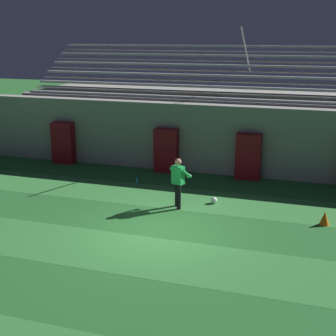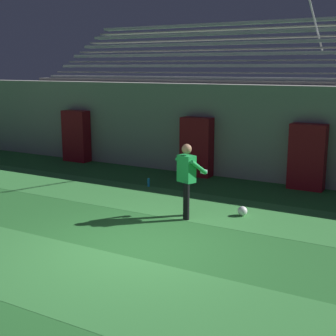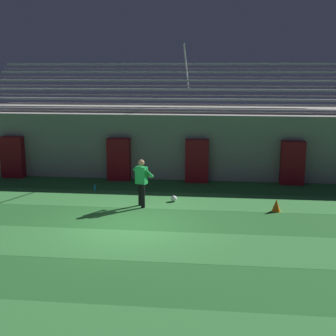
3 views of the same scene
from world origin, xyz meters
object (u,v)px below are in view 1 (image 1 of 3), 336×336
water_bottle (137,181)px  padding_pillar_gate_left (166,151)px  padding_pillar_far_left (63,143)px  traffic_cone (325,218)px  goalkeeper (178,180)px  soccer_ball (214,200)px  padding_pillar_gate_right (248,157)px

water_bottle → padding_pillar_gate_left: bearing=73.3°
padding_pillar_gate_left → padding_pillar_far_left: same height
padding_pillar_far_left → padding_pillar_gate_left: bearing=0.0°
traffic_cone → water_bottle: 7.09m
traffic_cone → water_bottle: (-6.79, 2.04, -0.09)m
padding_pillar_gate_left → traffic_cone: (6.22, -3.94, -0.69)m
water_bottle → goalkeeper: bearing=-41.4°
soccer_ball → traffic_cone: 3.64m
padding_pillar_gate_left → padding_pillar_gate_right: 3.35m
goalkeeper → traffic_cone: 4.65m
goalkeeper → soccer_ball: goalkeeper is taller
traffic_cone → water_bottle: traffic_cone is taller
padding_pillar_far_left → water_bottle: padding_pillar_far_left is taller
padding_pillar_gate_left → soccer_ball: size_ratio=8.22×
goalkeeper → padding_pillar_far_left: bearing=149.0°
goalkeeper → water_bottle: size_ratio=6.96×
goalkeeper → soccer_ball: (1.05, 0.72, -0.84)m
traffic_cone → padding_pillar_far_left: bearing=160.2°
goalkeeper → padding_pillar_gate_left: bearing=113.0°
padding_pillar_gate_left → goalkeeper: padding_pillar_gate_left is taller
padding_pillar_far_left → goalkeeper: bearing=-31.0°
soccer_ball → water_bottle: size_ratio=0.92×
padding_pillar_gate_left → soccer_ball: bearing=-49.4°
padding_pillar_gate_right → soccer_ball: 3.29m
traffic_cone → padding_pillar_gate_right: bearing=126.0°
water_bottle → padding_pillar_gate_right: bearing=25.9°
soccer_ball → traffic_cone: traffic_cone is taller
water_bottle → soccer_ball: bearing=-20.5°
traffic_cone → water_bottle: size_ratio=1.75×
padding_pillar_gate_right → padding_pillar_far_left: same height
soccer_ball → water_bottle: water_bottle is taller
padding_pillar_gate_right → water_bottle: (-3.92, -1.90, -0.78)m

